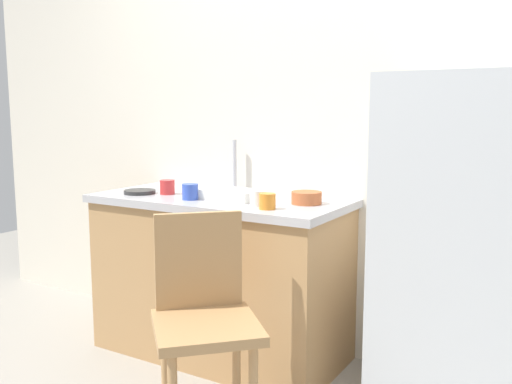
# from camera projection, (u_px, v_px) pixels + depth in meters

# --- Properties ---
(back_wall) EXTENTS (4.80, 0.10, 2.64)m
(back_wall) POSITION_uv_depth(u_px,v_px,m) (302.00, 107.00, 3.02)
(back_wall) COLOR silver
(back_wall) RESTS_ON ground_plane
(cabinet_base) EXTENTS (1.31, 0.60, 0.82)m
(cabinet_base) POSITION_uv_depth(u_px,v_px,m) (221.00, 279.00, 3.00)
(cabinet_base) COLOR tan
(cabinet_base) RESTS_ON ground_plane
(countertop) EXTENTS (1.35, 0.64, 0.04)m
(countertop) POSITION_uv_depth(u_px,v_px,m) (220.00, 200.00, 2.94)
(countertop) COLOR #B7B7BC
(countertop) RESTS_ON cabinet_base
(faucet) EXTENTS (0.02, 0.02, 0.28)m
(faucet) POSITION_uv_depth(u_px,v_px,m) (235.00, 165.00, 3.17)
(faucet) COLOR #B7B7BC
(faucet) RESTS_ON countertop
(refrigerator) EXTENTS (0.61, 0.62, 1.45)m
(refrigerator) POSITION_uv_depth(u_px,v_px,m) (462.00, 252.00, 2.33)
(refrigerator) COLOR silver
(refrigerator) RESTS_ON ground_plane
(chair) EXTENTS (0.57, 0.57, 0.89)m
(chair) POSITION_uv_depth(u_px,v_px,m) (204.00, 315.00, 2.24)
(chair) COLOR tan
(chair) RESTS_ON ground_plane
(dish_tray) EXTENTS (0.28, 0.20, 0.05)m
(dish_tray) POSITION_uv_depth(u_px,v_px,m) (232.00, 194.00, 2.85)
(dish_tray) COLOR white
(dish_tray) RESTS_ON countertop
(terracotta_bowl) EXTENTS (0.15, 0.15, 0.06)m
(terracotta_bowl) POSITION_uv_depth(u_px,v_px,m) (307.00, 198.00, 2.71)
(terracotta_bowl) COLOR #B25B33
(terracotta_bowl) RESTS_ON countertop
(hotplate) EXTENTS (0.17, 0.17, 0.02)m
(hotplate) POSITION_uv_depth(u_px,v_px,m) (140.00, 192.00, 3.05)
(hotplate) COLOR #2D2D2D
(hotplate) RESTS_ON countertop
(cup_blue) EXTENTS (0.08, 0.08, 0.08)m
(cup_blue) POSITION_uv_depth(u_px,v_px,m) (190.00, 192.00, 2.84)
(cup_blue) COLOR blue
(cup_blue) RESTS_ON countertop
(cup_orange) EXTENTS (0.08, 0.08, 0.07)m
(cup_orange) POSITION_uv_depth(u_px,v_px,m) (267.00, 201.00, 2.57)
(cup_orange) COLOR orange
(cup_orange) RESTS_ON countertop
(cup_white) EXTENTS (0.08, 0.08, 0.07)m
(cup_white) POSITION_uv_depth(u_px,v_px,m) (258.00, 198.00, 2.66)
(cup_white) COLOR white
(cup_white) RESTS_ON countertop
(cup_red) EXTENTS (0.08, 0.08, 0.08)m
(cup_red) POSITION_uv_depth(u_px,v_px,m) (167.00, 187.00, 3.02)
(cup_red) COLOR red
(cup_red) RESTS_ON countertop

